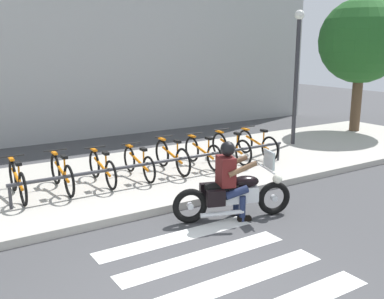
{
  "coord_description": "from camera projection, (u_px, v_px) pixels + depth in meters",
  "views": [
    {
      "loc": [
        -2.62,
        -4.22,
        3.07
      ],
      "look_at": [
        1.69,
        2.53,
        1.18
      ],
      "focal_mm": 41.69,
      "sensor_mm": 36.0,
      "label": 1
    }
  ],
  "objects": [
    {
      "name": "bicycle_3",
      "position": [
        139.0,
        163.0,
        9.97
      ],
      "size": [
        0.48,
        1.65,
        0.73
      ],
      "color": "black",
      "rests_on": "sidewalk"
    },
    {
      "name": "bicycle_5",
      "position": [
        203.0,
        152.0,
        10.87
      ],
      "size": [
        0.48,
        1.67,
        0.78
      ],
      "color": "black",
      "rests_on": "sidewalk"
    },
    {
      "name": "motorcycle",
      "position": [
        234.0,
        194.0,
        7.97
      ],
      "size": [
        2.16,
        0.93,
        1.22
      ],
      "color": "black",
      "rests_on": "ground"
    },
    {
      "name": "bicycle_0",
      "position": [
        17.0,
        181.0,
        8.61
      ],
      "size": [
        0.48,
        1.67,
        0.78
      ],
      "color": "black",
      "rests_on": "sidewalk"
    },
    {
      "name": "sidewalk",
      "position": [
        67.0,
        189.0,
        9.47
      ],
      "size": [
        24.0,
        4.4,
        0.15
      ],
      "primitive_type": "cube",
      "color": "#B7B2A8",
      "rests_on": "ground"
    },
    {
      "name": "bicycle_4",
      "position": [
        172.0,
        157.0,
        10.42
      ],
      "size": [
        0.48,
        1.68,
        0.8
      ],
      "color": "black",
      "rests_on": "sidewalk"
    },
    {
      "name": "crosswalk_stripe_4",
      "position": [
        176.0,
        237.0,
        7.27
      ],
      "size": [
        2.8,
        0.4,
        0.01
      ],
      "primitive_type": "cube",
      "color": "white",
      "rests_on": "ground"
    },
    {
      "name": "bicycle_2",
      "position": [
        102.0,
        168.0,
        9.52
      ],
      "size": [
        0.48,
        1.63,
        0.75
      ],
      "color": "black",
      "rests_on": "sidewalk"
    },
    {
      "name": "bike_rack",
      "position": [
        168.0,
        162.0,
        9.72
      ],
      "size": [
        6.65,
        0.07,
        0.49
      ],
      "color": "#333338",
      "rests_on": "sidewalk"
    },
    {
      "name": "tree_near_rack",
      "position": [
        361.0,
        41.0,
        14.84
      ],
      "size": [
        2.81,
        2.81,
        4.6
      ],
      "color": "brown",
      "rests_on": "ground"
    },
    {
      "name": "bicycle_6",
      "position": [
        231.0,
        148.0,
        11.32
      ],
      "size": [
        0.48,
        1.69,
        0.8
      ],
      "color": "black",
      "rests_on": "sidewalk"
    },
    {
      "name": "crosswalk_stripe_2",
      "position": [
        237.0,
        280.0,
        5.95
      ],
      "size": [
        2.8,
        0.4,
        0.01
      ],
      "primitive_type": "cube",
      "color": "white",
      "rests_on": "ground"
    },
    {
      "name": "ground_plane",
      "position": [
        187.0,
        298.0,
        5.54
      ],
      "size": [
        48.0,
        48.0,
        0.0
      ],
      "primitive_type": "plane",
      "color": "#424244"
    },
    {
      "name": "street_lamp",
      "position": [
        297.0,
        66.0,
        12.92
      ],
      "size": [
        0.28,
        0.28,
        4.03
      ],
      "color": "#2D2D33",
      "rests_on": "ground"
    },
    {
      "name": "bicycle_1",
      "position": [
        62.0,
        174.0,
        9.06
      ],
      "size": [
        0.48,
        1.67,
        0.79
      ],
      "color": "black",
      "rests_on": "sidewalk"
    },
    {
      "name": "bicycle_7",
      "position": [
        257.0,
        144.0,
        11.78
      ],
      "size": [
        0.48,
        1.68,
        0.78
      ],
      "color": "black",
      "rests_on": "sidewalk"
    },
    {
      "name": "crosswalk_stripe_3",
      "position": [
        204.0,
        257.0,
        6.61
      ],
      "size": [
        2.8,
        0.4,
        0.01
      ],
      "primitive_type": "cube",
      "color": "white",
      "rests_on": "ground"
    },
    {
      "name": "rider",
      "position": [
        230.0,
        175.0,
        7.87
      ],
      "size": [
        0.73,
        0.66,
        1.44
      ],
      "color": "#591919",
      "rests_on": "ground"
    }
  ]
}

